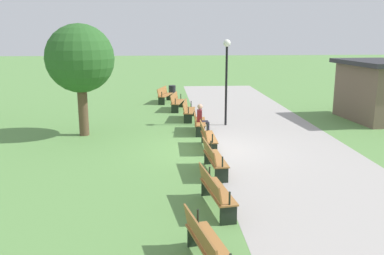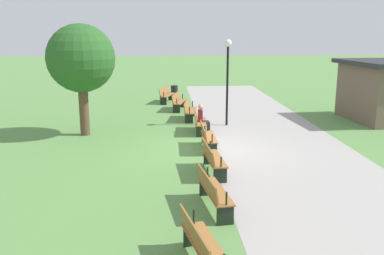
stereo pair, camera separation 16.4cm
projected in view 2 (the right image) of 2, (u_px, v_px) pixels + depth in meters
ground_plane at (209, 149)px, 14.84m from camera, size 120.00×120.00×0.00m
path_paving at (279, 148)px, 14.99m from camera, size 35.16×5.13×0.01m
bench_0 at (166, 94)px, 24.54m from camera, size 1.89×0.97×0.89m
bench_1 at (178, 101)px, 22.14m from camera, size 1.89×0.85×0.89m
bench_2 at (189, 110)px, 19.70m from camera, size 1.88×0.73×0.89m
bench_3 at (199, 121)px, 17.23m from camera, size 1.86×0.60×0.89m
bench_4 at (207, 136)px, 14.73m from camera, size 1.83×0.47×0.89m
bench_5 at (212, 158)px, 12.22m from camera, size 1.86×0.60×0.89m
bench_6 at (212, 190)px, 9.71m from camera, size 1.88×0.73×0.89m
bench_7 at (202, 245)px, 7.21m from camera, size 1.89×0.85×0.89m
person_seated at (202, 117)px, 17.16m from camera, size 0.35×0.54×1.20m
tree_0 at (81, 59)px, 16.21m from camera, size 2.68×2.68×4.42m
lamp_post at (228, 66)px, 18.05m from camera, size 0.32×0.32×3.78m
trash_bin at (174, 91)px, 26.54m from camera, size 0.44×0.44×0.75m
kiosk at (379, 90)px, 19.29m from camera, size 4.34×3.21×2.80m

